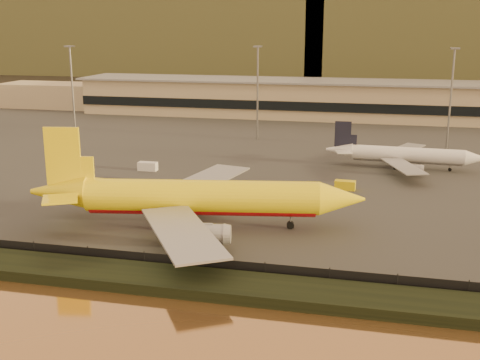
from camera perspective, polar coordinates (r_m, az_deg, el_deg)
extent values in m
plane|color=black|center=(90.12, -2.35, -5.69)|extent=(900.00, 900.00, 0.00)
cube|color=black|center=(74.83, -5.87, -9.55)|extent=(320.00, 7.00, 1.40)
cube|color=#2D2D2D|center=(180.59, 5.72, 4.57)|extent=(320.00, 220.00, 0.20)
cube|color=black|center=(78.07, -4.93, -7.99)|extent=(300.00, 0.05, 2.20)
cube|color=#C4B588|center=(209.19, 6.86, 7.59)|extent=(160.00, 22.00, 12.00)
cube|color=black|center=(198.27, 6.48, 6.93)|extent=(160.00, 0.60, 3.00)
cube|color=gray|center=(208.53, 6.91, 9.31)|extent=(164.00, 24.00, 0.60)
cube|color=#C4B588|center=(242.62, -16.14, 7.72)|extent=(50.00, 18.00, 9.00)
cylinder|color=slate|center=(173.59, -15.58, 7.91)|extent=(0.50, 0.50, 25.00)
cube|color=slate|center=(172.70, -15.87, 12.10)|extent=(2.20, 2.20, 0.40)
cylinder|color=slate|center=(165.77, 1.67, 8.14)|extent=(0.50, 0.50, 25.00)
cube|color=slate|center=(164.84, 1.71, 12.54)|extent=(2.20, 2.20, 0.40)
cylinder|color=slate|center=(161.42, 19.33, 7.17)|extent=(0.50, 0.50, 25.00)
cube|color=slate|center=(160.46, 19.72, 11.66)|extent=(2.20, 2.20, 0.40)
cube|color=#67673C|center=(451.81, -8.21, 13.93)|extent=(260.00, 160.00, 55.00)
cylinder|color=yellow|center=(93.73, -3.63, -1.58)|extent=(36.57, 11.33, 5.23)
cylinder|color=red|center=(93.99, -3.62, -2.11)|extent=(35.38, 10.02, 4.08)
cone|color=yellow|center=(93.65, 9.63, -1.77)|extent=(7.83, 6.35, 5.23)
cone|color=yellow|center=(98.90, -16.76, -1.08)|extent=(9.81, 6.70, 5.23)
cube|color=yellow|center=(97.23, -16.45, 2.17)|extent=(5.52, 1.36, 9.15)
cube|color=yellow|center=(102.92, -14.75, -0.12)|extent=(5.69, 5.63, 0.31)
cube|color=yellow|center=(93.40, -16.69, -1.74)|extent=(6.77, 6.74, 0.31)
cube|color=gray|center=(107.43, -3.26, 0.02)|extent=(11.66, 23.61, 0.31)
cylinder|color=gray|center=(104.29, -2.09, -1.23)|extent=(6.44, 3.86, 2.88)
cube|color=gray|center=(81.00, -5.50, -4.92)|extent=(17.91, 22.94, 0.31)
cylinder|color=gray|center=(84.32, -3.43, -5.12)|extent=(6.44, 3.86, 2.88)
cylinder|color=black|center=(94.42, 4.80, -4.27)|extent=(1.29, 1.10, 1.15)
cylinder|color=slate|center=(94.23, 4.81, -3.93)|extent=(0.20, 0.20, 2.35)
cylinder|color=black|center=(93.36, -6.06, -4.53)|extent=(1.29, 1.10, 1.15)
cylinder|color=slate|center=(93.17, -6.07, -4.18)|extent=(0.20, 0.20, 2.35)
cylinder|color=black|center=(97.76, -5.62, -3.63)|extent=(1.29, 1.10, 1.15)
cylinder|color=slate|center=(97.58, -5.63, -3.29)|extent=(0.20, 0.20, 2.35)
cylinder|color=white|center=(137.46, 15.58, 2.33)|extent=(23.98, 4.29, 3.32)
cylinder|color=gray|center=(137.57, 15.57, 2.10)|extent=(23.29, 3.53, 2.59)
cone|color=white|center=(138.29, 21.49, 1.92)|extent=(4.77, 3.50, 3.32)
cone|color=white|center=(138.11, 9.40, 2.84)|extent=(6.10, 3.56, 3.32)
cube|color=black|center=(137.37, 9.73, 4.31)|extent=(3.65, 0.41, 5.80)
cube|color=white|center=(141.17, 10.09, 3.16)|extent=(4.20, 4.11, 0.20)
cube|color=white|center=(134.70, 9.80, 2.63)|extent=(4.04, 3.93, 0.20)
cube|color=gray|center=(146.50, 15.33, 2.85)|extent=(10.38, 15.50, 0.20)
cylinder|color=gray|center=(144.50, 15.96, 2.28)|extent=(4.05, 1.98, 1.82)
cube|color=gray|center=(128.66, 15.24, 1.28)|extent=(9.39, 15.61, 0.20)
cylinder|color=gray|center=(131.06, 15.95, 1.06)|extent=(4.05, 1.98, 1.82)
cylinder|color=black|center=(138.41, 19.27, 0.95)|extent=(0.75, 0.61, 0.73)
cylinder|color=slate|center=(138.32, 19.29, 1.10)|extent=(0.17, 0.17, 1.49)
cylinder|color=black|center=(136.60, 14.46, 1.14)|extent=(0.75, 0.61, 0.73)
cylinder|color=slate|center=(136.51, 14.47, 1.29)|extent=(0.17, 0.17, 1.49)
cylinder|color=black|center=(139.51, 14.49, 1.41)|extent=(0.75, 0.61, 0.73)
cylinder|color=slate|center=(139.42, 14.50, 1.56)|extent=(0.17, 0.17, 1.49)
cube|color=yellow|center=(117.66, 9.93, -0.49)|extent=(4.03, 2.01, 1.77)
cube|color=white|center=(132.63, -8.74, 1.29)|extent=(4.16, 1.88, 1.87)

